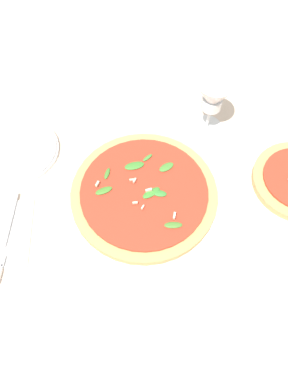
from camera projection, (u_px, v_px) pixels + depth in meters
The scene contains 6 objects.
ground_plane at pixel (135, 193), 0.86m from camera, with size 6.00×6.00×0.00m, color beige.
pizza_arugula_main at pixel (144, 195), 0.84m from camera, with size 0.35×0.35×0.05m.
wine_glass at pixel (213, 98), 0.87m from camera, with size 0.09×0.09×0.15m.
napkin at pixel (7, 233), 0.81m from camera, with size 0.16×0.11×0.01m.
fork at pixel (5, 235), 0.80m from camera, with size 0.21×0.03×0.00m.
side_plate_white at pixel (19, 150), 0.91m from camera, with size 0.19×0.19×0.02m.
Camera 1 is at (0.43, 0.01, 0.75)m, focal length 35.00 mm.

